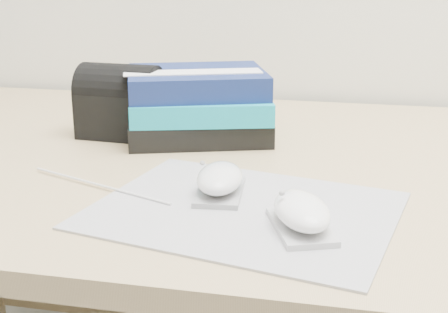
% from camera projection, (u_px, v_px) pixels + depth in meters
% --- Properties ---
extents(desk, '(1.60, 0.80, 0.73)m').
position_uv_depth(desk, '(295.00, 281.00, 1.05)').
color(desk, tan).
rests_on(desk, ground).
extents(mousepad, '(0.39, 0.33, 0.00)m').
position_uv_depth(mousepad, '(244.00, 210.00, 0.73)').
color(mousepad, gray).
rests_on(mousepad, desk).
extents(mouse_rear, '(0.07, 0.11, 0.04)m').
position_uv_depth(mouse_rear, '(220.00, 180.00, 0.77)').
color(mouse_rear, '#969699').
rests_on(mouse_rear, mousepad).
extents(mouse_front, '(0.09, 0.12, 0.04)m').
position_uv_depth(mouse_front, '(301.00, 213.00, 0.67)').
color(mouse_front, '#B0AFB2').
rests_on(mouse_front, mousepad).
extents(usb_cable, '(0.22, 0.09, 0.00)m').
position_uv_depth(usb_cable, '(99.00, 185.00, 0.81)').
color(usb_cable, silver).
rests_on(usb_cable, mousepad).
extents(book_stack, '(0.27, 0.24, 0.11)m').
position_uv_depth(book_stack, '(199.00, 104.00, 1.02)').
color(book_stack, black).
rests_on(book_stack, desk).
extents(pouch, '(0.14, 0.10, 0.12)m').
position_uv_depth(pouch, '(121.00, 101.00, 1.03)').
color(pouch, black).
rests_on(pouch, desk).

